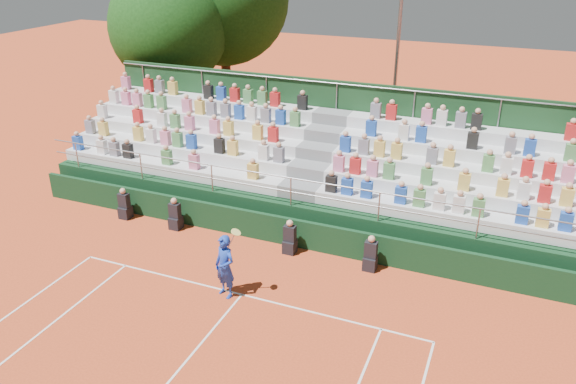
% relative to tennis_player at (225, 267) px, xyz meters
% --- Properties ---
extents(ground, '(90.00, 90.00, 0.00)m').
position_rel_tennis_player_xyz_m(ground, '(0.41, 0.18, -0.96)').
color(ground, '#C84821').
rests_on(ground, ground).
extents(courtside_wall, '(20.00, 0.15, 1.00)m').
position_rel_tennis_player_xyz_m(courtside_wall, '(0.41, 3.38, -0.46)').
color(courtside_wall, black).
rests_on(courtside_wall, ground).
extents(line_officials, '(9.63, 0.40, 1.19)m').
position_rel_tennis_player_xyz_m(line_officials, '(-1.27, 2.93, -0.49)').
color(line_officials, black).
rests_on(line_officials, ground).
extents(grandstand, '(20.00, 5.20, 4.40)m').
position_rel_tennis_player_xyz_m(grandstand, '(0.41, 6.61, 0.13)').
color(grandstand, black).
rests_on(grandstand, ground).
extents(tennis_player, '(0.94, 0.67, 2.22)m').
position_rel_tennis_player_xyz_m(tennis_player, '(0.00, 0.00, 0.00)').
color(tennis_player, '#173AB0').
rests_on(tennis_player, ground).
extents(tree_west, '(5.79, 5.79, 8.38)m').
position_rel_tennis_player_xyz_m(tree_west, '(-9.23, 11.90, 4.50)').
color(tree_west, '#392314').
rests_on(tree_west, ground).
extents(floodlight_mast, '(0.60, 0.25, 9.27)m').
position_rel_tennis_player_xyz_m(floodlight_mast, '(1.69, 13.26, 4.37)').
color(floodlight_mast, gray).
rests_on(floodlight_mast, ground).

